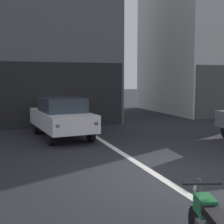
% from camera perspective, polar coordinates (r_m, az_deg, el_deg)
% --- Properties ---
extents(ground_plane, '(120.00, 120.00, 0.00)m').
position_cam_1_polar(ground_plane, '(7.98, 8.15, -11.40)').
color(ground_plane, '#232328').
extents(lane_centre_line, '(0.20, 18.00, 0.01)m').
position_cam_1_polar(lane_centre_line, '(13.44, -3.64, -4.12)').
color(lane_centre_line, silver).
rests_on(lane_centre_line, ground).
extents(building_mid_block, '(8.37, 8.74, 11.17)m').
position_cam_1_polar(building_mid_block, '(19.98, -14.17, 15.11)').
color(building_mid_block, '#56565B').
rests_on(building_mid_block, ground).
extents(car_white_crossing_near, '(2.18, 4.26, 1.64)m').
position_cam_1_polar(car_white_crossing_near, '(12.73, -9.27, -0.76)').
color(car_white_crossing_near, black).
rests_on(car_white_crossing_near, ground).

